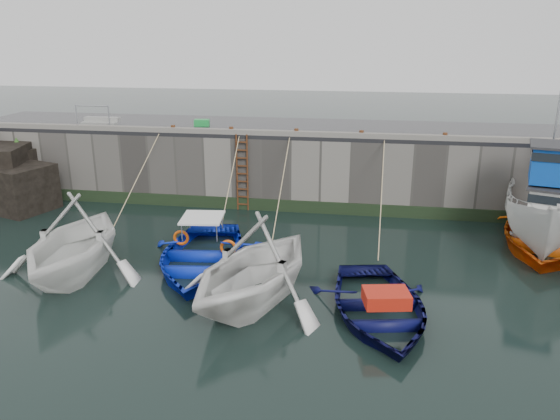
% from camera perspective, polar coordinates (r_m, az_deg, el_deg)
% --- Properties ---
extents(ground, '(120.00, 120.00, 0.00)m').
position_cam_1_polar(ground, '(13.82, -5.17, -13.02)').
color(ground, black).
rests_on(ground, ground).
extents(quay_back, '(30.00, 5.00, 3.00)m').
position_cam_1_polar(quay_back, '(24.78, 1.93, 4.93)').
color(quay_back, slate).
rests_on(quay_back, ground).
extents(road_back, '(30.00, 5.00, 0.16)m').
position_cam_1_polar(road_back, '(24.47, 1.97, 8.54)').
color(road_back, black).
rests_on(road_back, quay_back).
extents(kerb_back, '(30.00, 0.30, 0.20)m').
position_cam_1_polar(kerb_back, '(22.14, 1.17, 8.01)').
color(kerb_back, slate).
rests_on(kerb_back, road_back).
extents(algae_back, '(30.00, 0.08, 0.50)m').
position_cam_1_polar(algae_back, '(22.68, 1.05, 0.42)').
color(algae_back, black).
rests_on(algae_back, ground).
extents(ladder, '(0.51, 0.08, 3.20)m').
position_cam_1_polar(ladder, '(22.63, -3.97, 3.87)').
color(ladder, '#3F1E0F').
rests_on(ladder, ground).
extents(boat_near_white, '(5.09, 5.75, 2.82)m').
position_cam_1_polar(boat_near_white, '(18.17, -20.48, -6.23)').
color(boat_near_white, white).
rests_on(boat_near_white, ground).
extents(boat_near_white_rope, '(0.04, 5.37, 3.10)m').
position_cam_1_polar(boat_near_white_rope, '(22.17, -14.44, -1.27)').
color(boat_near_white_rope, tan).
rests_on(boat_near_white_rope, ground).
extents(boat_near_blue, '(4.66, 6.07, 1.17)m').
position_cam_1_polar(boat_near_blue, '(17.78, -8.20, -5.74)').
color(boat_near_blue, '#0C25BB').
rests_on(boat_near_blue, ground).
extents(boat_near_blue_rope, '(0.04, 4.33, 3.10)m').
position_cam_1_polar(boat_near_blue_rope, '(21.56, -4.88, -1.30)').
color(boat_near_blue_rope, tan).
rests_on(boat_near_blue_rope, ground).
extents(boat_near_blacktrim, '(6.19, 6.62, 2.82)m').
position_cam_1_polar(boat_near_blacktrim, '(15.33, -2.71, -9.63)').
color(boat_near_blacktrim, white).
rests_on(boat_near_blacktrim, ground).
extents(boat_near_blacktrim_rope, '(0.04, 6.24, 3.10)m').
position_cam_1_polar(boat_near_blacktrim_rope, '(20.12, 0.45, -2.67)').
color(boat_near_blacktrim_rope, tan).
rests_on(boat_near_blacktrim_rope, ground).
extents(boat_near_navy, '(4.49, 5.61, 1.04)m').
position_cam_1_polar(boat_near_navy, '(14.93, 10.16, -10.73)').
color(boat_near_navy, '#0A0C3E').
rests_on(boat_near_navy, ground).
extents(boat_near_navy_rope, '(0.04, 6.37, 3.10)m').
position_cam_1_polar(boat_near_navy_rope, '(19.85, 10.09, -3.26)').
color(boat_near_navy_rope, tan).
rests_on(boat_near_navy_rope, ground).
extents(boat_far_white, '(4.21, 7.43, 5.71)m').
position_cam_1_polar(boat_far_white, '(21.28, 25.95, -0.15)').
color(boat_far_white, silver).
rests_on(boat_far_white, ground).
extents(boat_far_orange, '(6.68, 7.79, 4.36)m').
position_cam_1_polar(boat_far_orange, '(21.30, 26.25, -2.18)').
color(boat_far_orange, '#FF610D').
rests_on(boat_far_orange, ground).
extents(fish_crate, '(0.71, 0.48, 0.28)m').
position_cam_1_polar(fish_crate, '(24.83, -8.17, 9.02)').
color(fish_crate, green).
rests_on(fish_crate, road_back).
extents(railing, '(1.60, 1.05, 1.00)m').
position_cam_1_polar(railing, '(25.87, -18.25, 8.80)').
color(railing, '#A5A8AD').
rests_on(railing, road_back).
extents(bollard_a, '(0.18, 0.18, 0.28)m').
position_cam_1_polar(bollard_a, '(23.46, -11.10, 8.35)').
color(bollard_a, '#3F1E0F').
rests_on(bollard_a, road_back).
extents(bollard_b, '(0.18, 0.18, 0.28)m').
position_cam_1_polar(bollard_b, '(22.72, -5.11, 8.30)').
color(bollard_b, '#3F1E0F').
rests_on(bollard_b, road_back).
extents(bollard_c, '(0.18, 0.18, 0.28)m').
position_cam_1_polar(bollard_c, '(22.21, 1.72, 8.14)').
color(bollard_c, '#3F1E0F').
rests_on(bollard_c, road_back).
extents(bollard_d, '(0.18, 0.18, 0.28)m').
position_cam_1_polar(bollard_d, '(22.01, 8.50, 7.87)').
color(bollard_d, '#3F1E0F').
rests_on(bollard_d, road_back).
extents(bollard_e, '(0.18, 0.18, 0.28)m').
position_cam_1_polar(bollard_e, '(22.20, 16.85, 7.38)').
color(bollard_e, '#3F1E0F').
rests_on(bollard_e, road_back).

